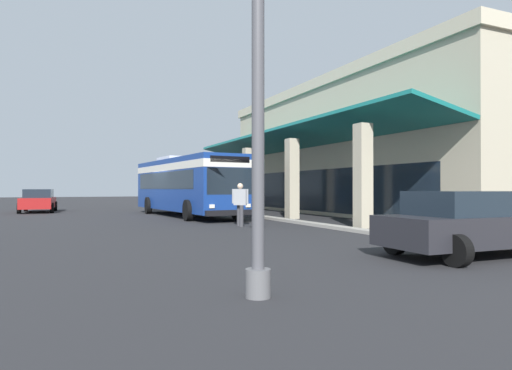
{
  "coord_description": "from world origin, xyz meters",
  "views": [
    {
      "loc": [
        24.47,
        -5.57,
        1.53
      ],
      "look_at": [
        2.57,
        4.16,
        1.71
      ],
      "focal_mm": 31.06,
      "sensor_mm": 36.0,
      "label": 1
    }
  ],
  "objects_px": {
    "parked_sedan_charcoal": "(473,223)",
    "pedestrian": "(240,202)",
    "transit_bus": "(186,182)",
    "potted_palm": "(235,200)",
    "parked_sedan_red": "(38,200)"
  },
  "relations": [
    {
      "from": "transit_bus",
      "to": "parked_sedan_red",
      "type": "distance_m",
      "value": 10.88
    },
    {
      "from": "parked_sedan_red",
      "to": "pedestrian",
      "type": "xyz_separation_m",
      "value": [
        15.14,
        7.86,
        0.23
      ]
    },
    {
      "from": "parked_sedan_red",
      "to": "transit_bus",
      "type": "bearing_deg",
      "value": 45.01
    },
    {
      "from": "pedestrian",
      "to": "parked_sedan_red",
      "type": "bearing_deg",
      "value": -152.57
    },
    {
      "from": "parked_sedan_charcoal",
      "to": "parked_sedan_red",
      "type": "xyz_separation_m",
      "value": [
        -24.45,
        -9.76,
        0.0
      ]
    },
    {
      "from": "parked_sedan_red",
      "to": "potted_palm",
      "type": "relative_size",
      "value": 1.65
    },
    {
      "from": "transit_bus",
      "to": "pedestrian",
      "type": "distance_m",
      "value": 7.54
    },
    {
      "from": "pedestrian",
      "to": "potted_palm",
      "type": "bearing_deg",
      "value": 159.57
    },
    {
      "from": "parked_sedan_charcoal",
      "to": "pedestrian",
      "type": "bearing_deg",
      "value": -168.44
    },
    {
      "from": "transit_bus",
      "to": "parked_sedan_charcoal",
      "type": "xyz_separation_m",
      "value": [
        16.8,
        2.11,
        -1.1
      ]
    },
    {
      "from": "transit_bus",
      "to": "potted_palm",
      "type": "relative_size",
      "value": 4.17
    },
    {
      "from": "transit_bus",
      "to": "parked_sedan_charcoal",
      "type": "relative_size",
      "value": 2.56
    },
    {
      "from": "transit_bus",
      "to": "parked_sedan_charcoal",
      "type": "height_order",
      "value": "transit_bus"
    },
    {
      "from": "parked_sedan_charcoal",
      "to": "potted_palm",
      "type": "bearing_deg",
      "value": 173.02
    },
    {
      "from": "parked_sedan_charcoal",
      "to": "pedestrian",
      "type": "xyz_separation_m",
      "value": [
        -9.31,
        -1.91,
        0.23
      ]
    }
  ]
}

